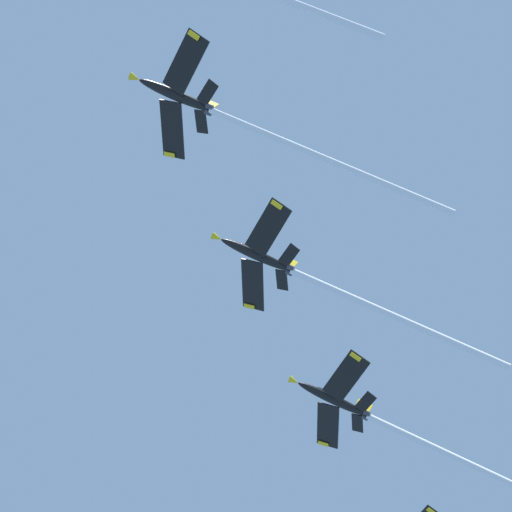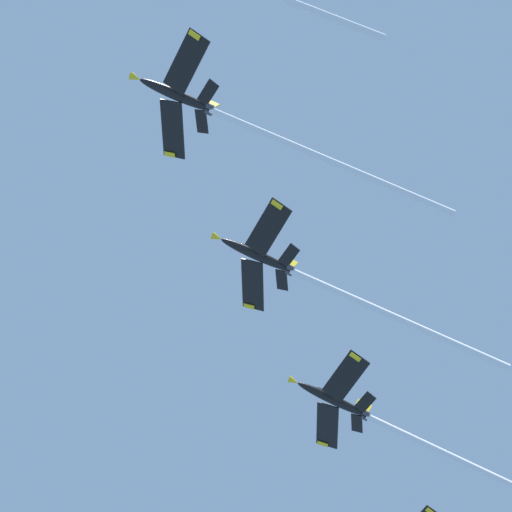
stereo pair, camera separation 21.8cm
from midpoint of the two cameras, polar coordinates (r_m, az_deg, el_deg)
The scene contains 3 objects.
jet_second at distance 122.93m, azimuth -1.42°, elevation 9.02°, with size 45.12×19.77×22.64m.
jet_third at distance 128.04m, azimuth 3.86°, elevation -1.61°, with size 42.84×19.60×20.92m.
jet_fourth at distance 137.00m, azimuth 9.60°, elevation -11.38°, with size 48.71×20.11×23.17m.
Camera 1 is at (22.89, -31.88, 1.71)m, focal length 60.25 mm.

